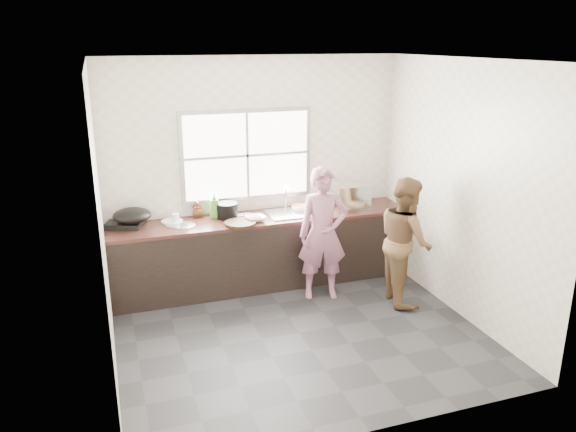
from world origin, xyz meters
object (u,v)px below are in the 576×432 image
object	(u,v)px
bottle_green	(214,205)
burner	(125,223)
dish_rack	(351,197)
cutting_board	(240,223)
bowl_held	(315,213)
plate_food	(172,221)
black_pot	(227,210)
bottle_brown_tall	(198,210)
bottle_brown_short	(198,211)
woman	(323,238)
wok	(132,216)
glass_jar	(176,218)
person_side	(405,240)
bowl_crabs	(301,209)
bowl_mince	(256,219)
pot_lid_left	(176,225)
pot_lid_right	(184,225)

from	to	relation	value
bottle_green	burner	distance (m)	1.02
dish_rack	cutting_board	bearing A→B (deg)	-171.36
bowl_held	plate_food	bearing A→B (deg)	170.68
black_pot	bottle_brown_tall	world-z (taller)	black_pot
plate_food	bottle_brown_short	xyz separation A→B (m)	(0.32, 0.10, 0.07)
black_pot	cutting_board	bearing A→B (deg)	-75.35
black_pot	woman	bearing A→B (deg)	-34.24
wok	glass_jar	bearing A→B (deg)	2.15
woman	burner	world-z (taller)	woman
person_side	glass_jar	xyz separation A→B (m)	(-2.39, 1.04, 0.19)
cutting_board	black_pot	distance (m)	0.32
black_pot	bowl_crabs	bearing A→B (deg)	-1.75
bowl_mince	bottle_green	world-z (taller)	bottle_green
person_side	plate_food	distance (m)	2.66
cutting_board	bottle_green	world-z (taller)	bottle_green
woman	bottle_brown_tall	size ratio (longest dim) A/B	8.10
cutting_board	pot_lid_left	xyz separation A→B (m)	(-0.69, 0.20, -0.01)
bottle_brown_tall	pot_lid_right	distance (m)	0.36
bottle_green	pot_lid_left	distance (m)	0.51
person_side	bottle_brown_tall	bearing A→B (deg)	70.45
burner	bottle_brown_short	bearing A→B (deg)	2.89
bowl_mince	wok	xyz separation A→B (m)	(-1.36, 0.21, 0.11)
bowl_held	bottle_brown_short	world-z (taller)	bottle_brown_short
bottle_green	bottle_brown_tall	bearing A→B (deg)	150.55
bowl_crabs	person_side	bearing A→B (deg)	-48.70
black_pot	plate_food	xyz separation A→B (m)	(-0.64, 0.04, -0.08)
pot_lid_left	bottle_green	bearing A→B (deg)	15.64
cutting_board	black_pot	size ratio (longest dim) A/B	1.45
person_side	glass_jar	world-z (taller)	person_side
person_side	pot_lid_right	world-z (taller)	person_side
bowl_mince	plate_food	bearing A→B (deg)	164.27
bowl_mince	burner	bearing A→B (deg)	167.65
bowl_held	plate_food	xyz separation A→B (m)	(-1.66, 0.27, -0.02)
glass_jar	wok	world-z (taller)	wok
cutting_board	pot_lid_left	size ratio (longest dim) A/B	1.52
bowl_mince	dish_rack	size ratio (longest dim) A/B	0.54
cutting_board	wok	size ratio (longest dim) A/B	0.85
bowl_crabs	dish_rack	xyz separation A→B (m)	(0.62, -0.12, 0.13)
person_side	black_pot	size ratio (longest dim) A/B	5.84
bowl_crabs	bottle_green	world-z (taller)	bottle_green
bottle_green	dish_rack	world-z (taller)	same
bowl_held	person_side	bearing A→B (deg)	-45.93
woman	wok	world-z (taller)	woman
plate_food	bottle_green	size ratio (longest dim) A/B	0.78
plate_food	pot_lid_right	xyz separation A→B (m)	(0.11, -0.18, -0.00)
bowl_mince	wok	size ratio (longest dim) A/B	0.53
bowl_crabs	pot_lid_left	bearing A→B (deg)	-177.23
bowl_crabs	black_pot	xyz separation A→B (m)	(-0.91, 0.03, 0.06)
bottle_brown_short	glass_jar	bearing A→B (deg)	-155.31
bottle_green	bottle_brown_short	world-z (taller)	bottle_green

